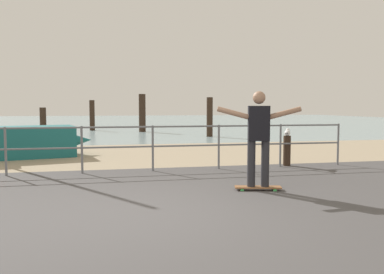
# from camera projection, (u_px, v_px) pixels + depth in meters

# --- Properties ---
(ground_plane) EXTENTS (24.00, 10.00, 0.04)m
(ground_plane) POSITION_uv_depth(u_px,v_px,m) (160.00, 239.00, 4.41)
(ground_plane) COLOR #474444
(ground_plane) RESTS_ON ground
(beach_strip) EXTENTS (24.00, 6.00, 0.04)m
(beach_strip) POSITION_uv_depth(u_px,v_px,m) (127.00, 155.00, 12.22)
(beach_strip) COLOR tan
(beach_strip) RESTS_ON ground
(sea_surface) EXTENTS (72.00, 50.00, 0.04)m
(sea_surface) POSITION_uv_depth(u_px,v_px,m) (114.00, 121.00, 39.53)
(sea_surface) COLOR #849EA3
(sea_surface) RESTS_ON ground
(railing_fence) EXTENTS (13.92, 0.05, 1.05)m
(railing_fence) POSITION_uv_depth(u_px,v_px,m) (44.00, 143.00, 8.46)
(railing_fence) COLOR slate
(railing_fence) RESTS_ON ground
(skateboard) EXTENTS (0.82, 0.38, 0.08)m
(skateboard) POSITION_uv_depth(u_px,v_px,m) (258.00, 187.00, 6.92)
(skateboard) COLOR brown
(skateboard) RESTS_ON ground
(skateboarder) EXTENTS (1.43, 0.43, 1.65)m
(skateboarder) POSITION_uv_depth(u_px,v_px,m) (259.00, 133.00, 6.85)
(skateboarder) COLOR #26262B
(skateboarder) RESTS_ON skateboard
(bollard_short) EXTENTS (0.18, 0.18, 0.76)m
(bollard_short) POSITION_uv_depth(u_px,v_px,m) (287.00, 151.00, 9.78)
(bollard_short) COLOR #332319
(bollard_short) RESTS_ON ground
(seagull) EXTENTS (0.28, 0.45, 0.18)m
(seagull) POSITION_uv_depth(u_px,v_px,m) (287.00, 133.00, 9.76)
(seagull) COLOR white
(seagull) RESTS_ON bollard_short
(groyne_post_1) EXTENTS (0.37, 0.37, 1.42)m
(groyne_post_1) POSITION_uv_depth(u_px,v_px,m) (43.00, 119.00, 23.88)
(groyne_post_1) COLOR #332319
(groyne_post_1) RESTS_ON ground
(groyne_post_2) EXTENTS (0.31, 0.31, 1.86)m
(groyne_post_2) POSITION_uv_depth(u_px,v_px,m) (92.00, 115.00, 24.24)
(groyne_post_2) COLOR #332319
(groyne_post_2) RESTS_ON ground
(groyne_post_3) EXTENTS (0.39, 0.39, 2.19)m
(groyne_post_3) POSITION_uv_depth(u_px,v_px,m) (142.00, 113.00, 22.87)
(groyne_post_3) COLOR #332319
(groyne_post_3) RESTS_ON ground
(groyne_post_4) EXTENTS (0.30, 0.30, 1.92)m
(groyne_post_4) POSITION_uv_depth(u_px,v_px,m) (210.00, 117.00, 19.21)
(groyne_post_4) COLOR #332319
(groyne_post_4) RESTS_ON ground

